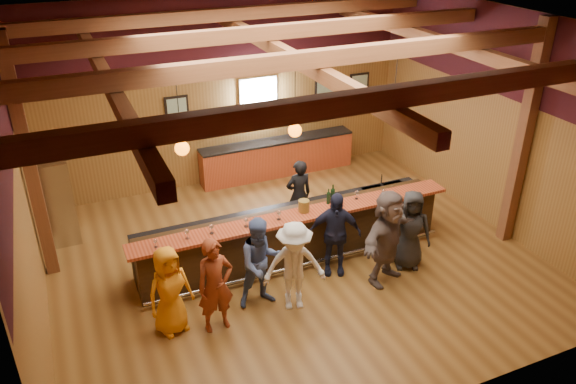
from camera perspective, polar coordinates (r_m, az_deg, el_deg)
name	(u,v)px	position (r m, az deg, el deg)	size (l,w,h in m)	color
room	(294,101)	(9.70, 0.58, 9.21)	(9.04, 9.00, 4.52)	brown
bar_counter	(292,233)	(10.93, 0.40, -4.18)	(6.30, 1.07, 1.11)	black
back_bar_cabinet	(278,157)	(14.27, -1.07, 3.55)	(4.00, 0.52, 0.95)	maroon
window	(258,97)	(13.78, -3.05, 9.63)	(0.95, 0.09, 0.95)	silver
framed_pictures	(291,91)	(14.07, 0.32, 10.25)	(5.35, 0.05, 0.45)	black
wine_shelves	(260,115)	(13.86, -2.91, 7.86)	(3.00, 0.18, 0.30)	maroon
pendant_lights	(295,130)	(9.82, 0.70, 6.31)	(4.24, 0.24, 1.37)	black
stainless_fridge	(55,201)	(12.19, -22.56, -0.86)	(0.70, 0.70, 1.80)	silver
customer_orange	(169,290)	(9.20, -11.95, -9.76)	(0.76, 0.49, 1.55)	orange
customer_redvest	(215,286)	(9.09, -7.39, -9.41)	(0.60, 0.40, 1.66)	maroon
customer_denim	(261,263)	(9.53, -2.72, -7.18)	(0.81, 0.63, 1.67)	#4A5F95
customer_white	(294,267)	(9.45, 0.64, -7.58)	(1.07, 0.61, 1.65)	silver
customer_navy	(335,234)	(10.34, 4.75, -4.24)	(0.97, 0.41, 1.66)	#1A1D34
customer_brown	(387,237)	(10.21, 10.06, -4.55)	(1.69, 0.54, 1.82)	#645450
customer_dark	(410,230)	(10.75, 12.30, -3.78)	(0.77, 0.50, 1.58)	#252527
bartender	(299,195)	(11.75, 1.10, -0.29)	(0.57, 0.38, 1.57)	black
ice_bucket	(304,206)	(10.42, 1.62, -1.42)	(0.21, 0.21, 0.23)	brown
bottle_a	(333,196)	(10.73, 4.56, -0.38)	(0.08, 0.08, 0.38)	black
bottle_b	(328,198)	(10.70, 4.13, -0.59)	(0.07, 0.07, 0.31)	black
glass_a	(155,241)	(9.61, -13.34, -4.91)	(0.07, 0.07, 0.16)	silver
glass_b	(187,232)	(9.72, -10.25, -4.00)	(0.09, 0.09, 0.20)	silver
glass_c	(211,227)	(9.80, -7.79, -3.53)	(0.08, 0.08, 0.19)	silver
glass_d	(246,220)	(9.94, -4.31, -2.84)	(0.09, 0.09, 0.20)	silver
glass_e	(279,213)	(10.13, -0.94, -2.13)	(0.09, 0.09, 0.20)	silver
glass_f	(341,199)	(10.64, 5.43, -0.75)	(0.08, 0.08, 0.19)	silver
glass_g	(357,193)	(10.92, 7.01, -0.10)	(0.08, 0.08, 0.18)	silver
glass_h	(384,192)	(11.04, 9.71, 0.03)	(0.08, 0.08, 0.19)	silver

